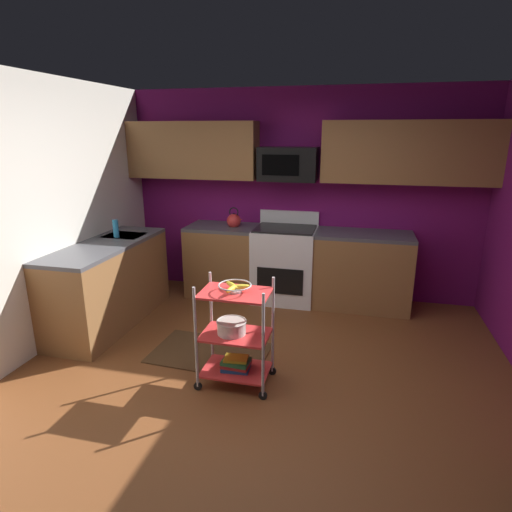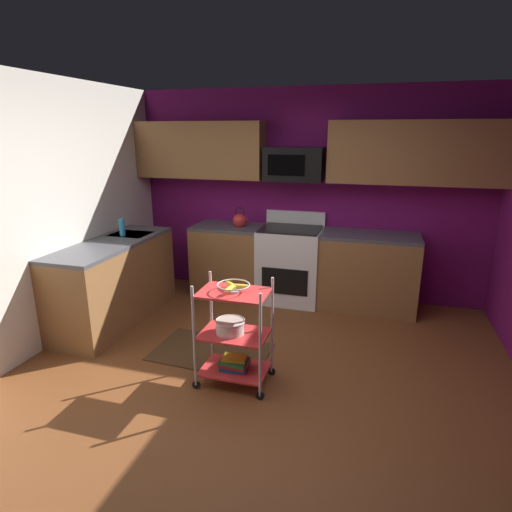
# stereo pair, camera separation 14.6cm
# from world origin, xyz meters

# --- Properties ---
(floor) EXTENTS (4.40, 4.80, 0.04)m
(floor) POSITION_xyz_m (0.00, 0.00, -0.02)
(floor) COLOR brown
(floor) RESTS_ON ground
(wall_back) EXTENTS (4.52, 0.06, 2.60)m
(wall_back) POSITION_xyz_m (0.00, 2.43, 1.30)
(wall_back) COLOR #6B1156
(wall_back) RESTS_ON ground
(wall_left) EXTENTS (0.06, 4.80, 2.60)m
(wall_left) POSITION_xyz_m (-2.23, 0.00, 1.30)
(wall_left) COLOR silver
(wall_left) RESTS_ON ground
(counter_run) EXTENTS (3.59, 2.29, 0.92)m
(counter_run) POSITION_xyz_m (-0.73, 1.66, 0.46)
(counter_run) COLOR brown
(counter_run) RESTS_ON ground
(oven_range) EXTENTS (0.76, 0.65, 1.10)m
(oven_range) POSITION_xyz_m (-0.13, 2.10, 0.48)
(oven_range) COLOR white
(oven_range) RESTS_ON ground
(upper_cabinets) EXTENTS (4.40, 0.33, 0.70)m
(upper_cabinets) POSITION_xyz_m (0.03, 2.23, 1.85)
(upper_cabinets) COLOR brown
(microwave) EXTENTS (0.70, 0.39, 0.40)m
(microwave) POSITION_xyz_m (-0.13, 2.21, 1.70)
(microwave) COLOR black
(rolling_cart) EXTENTS (0.63, 0.40, 0.91)m
(rolling_cart) POSITION_xyz_m (-0.20, 0.12, 0.45)
(rolling_cart) COLOR silver
(rolling_cart) RESTS_ON ground
(fruit_bowl) EXTENTS (0.27, 0.27, 0.07)m
(fruit_bowl) POSITION_xyz_m (-0.20, 0.12, 0.88)
(fruit_bowl) COLOR silver
(fruit_bowl) RESTS_ON rolling_cart
(mixing_bowl_large) EXTENTS (0.25, 0.25, 0.11)m
(mixing_bowl_large) POSITION_xyz_m (-0.23, 0.12, 0.52)
(mixing_bowl_large) COLOR silver
(mixing_bowl_large) RESTS_ON rolling_cart
(book_stack) EXTENTS (0.25, 0.20, 0.11)m
(book_stack) POSITION_xyz_m (-0.20, 0.12, 0.18)
(book_stack) COLOR #1E4C8C
(book_stack) RESTS_ON rolling_cart
(kettle) EXTENTS (0.21, 0.18, 0.26)m
(kettle) POSITION_xyz_m (-0.79, 2.10, 1.00)
(kettle) COLOR red
(kettle) RESTS_ON counter_run
(dish_soap_bottle) EXTENTS (0.06, 0.06, 0.20)m
(dish_soap_bottle) POSITION_xyz_m (-1.93, 1.23, 1.02)
(dish_soap_bottle) COLOR #2D8CBF
(dish_soap_bottle) RESTS_ON counter_run
(floor_rug) EXTENTS (1.13, 0.76, 0.01)m
(floor_rug) POSITION_xyz_m (-0.59, 0.53, 0.01)
(floor_rug) COLOR #472D19
(floor_rug) RESTS_ON ground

